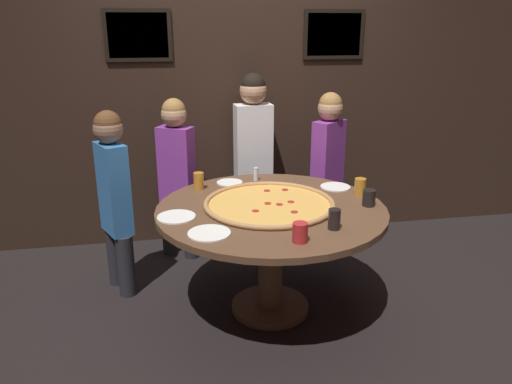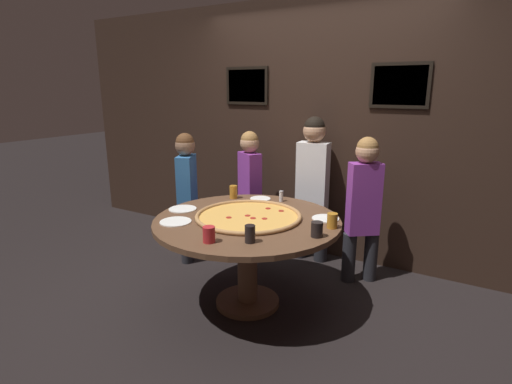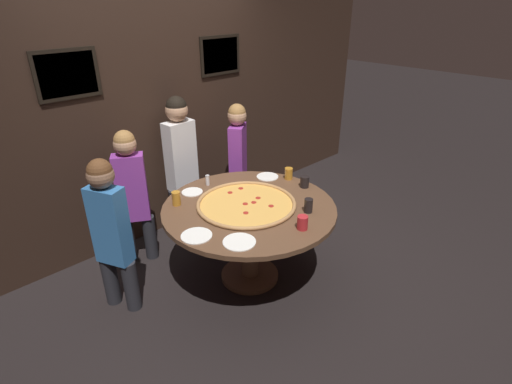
# 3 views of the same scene
# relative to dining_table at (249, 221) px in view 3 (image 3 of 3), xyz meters

# --- Properties ---
(ground_plane) EXTENTS (24.00, 24.00, 0.00)m
(ground_plane) POSITION_rel_dining_table_xyz_m (0.00, 0.00, -0.60)
(ground_plane) COLOR black
(back_wall) EXTENTS (6.40, 0.08, 2.60)m
(back_wall) POSITION_rel_dining_table_xyz_m (0.00, 1.33, 0.71)
(back_wall) COLOR black
(back_wall) RESTS_ON ground_plane
(dining_table) EXTENTS (1.46, 1.46, 0.74)m
(dining_table) POSITION_rel_dining_table_xyz_m (0.00, 0.00, 0.00)
(dining_table) COLOR brown
(dining_table) RESTS_ON ground_plane
(giant_pizza) EXTENTS (0.84, 0.84, 0.03)m
(giant_pizza) POSITION_rel_dining_table_xyz_m (-0.01, 0.03, 0.16)
(giant_pizza) COLOR #E5A84C
(giant_pizza) RESTS_ON dining_table
(drink_cup_by_shaker) EXTENTS (0.08, 0.08, 0.11)m
(drink_cup_by_shaker) POSITION_rel_dining_table_xyz_m (0.04, -0.54, 0.20)
(drink_cup_by_shaker) COLOR #B22328
(drink_cup_by_shaker) RESTS_ON dining_table
(drink_cup_centre_back) EXTENTS (0.08, 0.08, 0.11)m
(drink_cup_centre_back) POSITION_rel_dining_table_xyz_m (0.64, 0.14, 0.20)
(drink_cup_centre_back) COLOR #BC7A23
(drink_cup_centre_back) RESTS_ON dining_table
(drink_cup_far_right) EXTENTS (0.07, 0.07, 0.12)m
(drink_cup_far_right) POSITION_rel_dining_table_xyz_m (-0.42, 0.44, 0.20)
(drink_cup_far_right) COLOR #BC7A23
(drink_cup_far_right) RESTS_ON dining_table
(drink_cup_far_left) EXTENTS (0.07, 0.07, 0.12)m
(drink_cup_far_left) POSITION_rel_dining_table_xyz_m (0.28, -0.41, 0.20)
(drink_cup_far_left) COLOR black
(drink_cup_far_left) RESTS_ON dining_table
(drink_cup_front_edge) EXTENTS (0.08, 0.08, 0.11)m
(drink_cup_front_edge) POSITION_rel_dining_table_xyz_m (0.62, -0.09, 0.20)
(drink_cup_front_edge) COLOR black
(drink_cup_front_edge) RESTS_ON dining_table
(white_plate_right_side) EXTENTS (0.19, 0.19, 0.01)m
(white_plate_right_side) POSITION_rel_dining_table_xyz_m (-0.19, 0.54, 0.15)
(white_plate_right_side) COLOR white
(white_plate_right_side) RESTS_ON dining_table
(white_plate_beside_cup) EXTENTS (0.21, 0.21, 0.01)m
(white_plate_beside_cup) POSITION_rel_dining_table_xyz_m (0.53, 0.30, 0.15)
(white_plate_beside_cup) COLOR white
(white_plate_beside_cup) RESTS_ON dining_table
(white_plate_far_back) EXTENTS (0.23, 0.23, 0.01)m
(white_plate_far_back) POSITION_rel_dining_table_xyz_m (-0.60, -0.07, 0.15)
(white_plate_far_back) COLOR white
(white_plate_far_back) RESTS_ON dining_table
(white_plate_near_front) EXTENTS (0.24, 0.24, 0.01)m
(white_plate_near_front) POSITION_rel_dining_table_xyz_m (-0.42, -0.35, 0.15)
(white_plate_near_front) COLOR white
(white_plate_near_front) RESTS_ON dining_table
(condiment_shaker) EXTENTS (0.04, 0.04, 0.10)m
(condiment_shaker) POSITION_rel_dining_table_xyz_m (0.01, 0.57, 0.19)
(condiment_shaker) COLOR silver
(condiment_shaker) RESTS_ON dining_table
(diner_side_left) EXTENTS (0.34, 0.30, 1.33)m
(diner_side_left) POSITION_rel_dining_table_xyz_m (0.66, 0.89, 0.16)
(diner_side_left) COLOR #232328
(diner_side_left) RESTS_ON ground_plane
(diner_side_right) EXTENTS (0.37, 0.22, 1.47)m
(diner_side_right) POSITION_rel_dining_table_xyz_m (0.08, 1.10, 0.24)
(diner_side_right) COLOR #232328
(diner_side_right) RESTS_ON ground_plane
(diner_centre_back) EXTENTS (0.25, 0.34, 1.31)m
(diner_centre_back) POSITION_rel_dining_table_xyz_m (-1.00, 0.47, 0.15)
(diner_centre_back) COLOR #232328
(diner_centre_back) RESTS_ON ground_plane
(diner_far_left) EXTENTS (0.34, 0.27, 1.30)m
(diner_far_left) POSITION_rel_dining_table_xyz_m (-0.56, 0.95, 0.14)
(diner_far_left) COLOR #232328
(diner_far_left) RESTS_ON ground_plane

